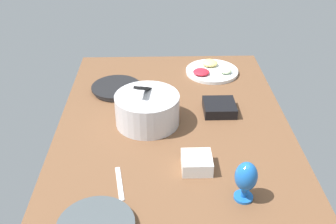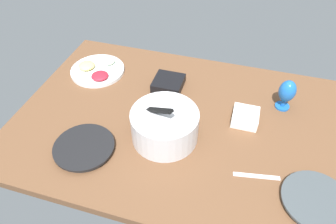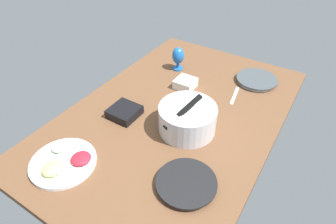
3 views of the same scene
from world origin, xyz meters
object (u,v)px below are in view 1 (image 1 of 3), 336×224
Objects in this scene: dinner_plate_right at (116,88)px; square_bowl_white at (197,162)px; fruit_platter at (211,70)px; hurricane_glass_blue at (246,178)px; mixing_bowl at (147,108)px; square_bowl_black at (219,107)px.

square_bowl_white is (-62.40, -35.93, 1.67)cm from dinner_plate_right.
square_bowl_white is (-81.54, 15.54, 1.58)cm from fruit_platter.
mixing_bowl is at bearing 35.16° from hurricane_glass_blue.
hurricane_glass_blue is (-78.75, -50.95, 7.82)cm from dinner_plate_right.
square_bowl_white reaches higher than dinner_plate_right.
mixing_bowl reaches higher than fruit_platter.
fruit_platter is at bearing -35.29° from mixing_bowl.
dinner_plate_right is 2.20× the size of square_bowl_white.
square_bowl_white is at bearing -149.19° from mixing_bowl.
mixing_bowl is 1.96× the size of square_bowl_black.
hurricane_glass_blue is 57.32cm from square_bowl_black.
mixing_bowl reaches higher than square_bowl_black.
dinner_plate_right is at bearing 29.94° from square_bowl_white.
dinner_plate_right is at bearing 32.90° from hurricane_glass_blue.
fruit_platter is 98.20cm from hurricane_glass_blue.
dinner_plate_right is 0.87× the size of fruit_platter.
square_bowl_white is 0.78× the size of square_bowl_black.
dinner_plate_right is 0.87× the size of mixing_bowl.
hurricane_glass_blue is at bearing -144.84° from mixing_bowl.
square_bowl_white reaches higher than fruit_platter.
mixing_bowl is 59.59cm from hurricane_glass_blue.
mixing_bowl is 1.88× the size of hurricane_glass_blue.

